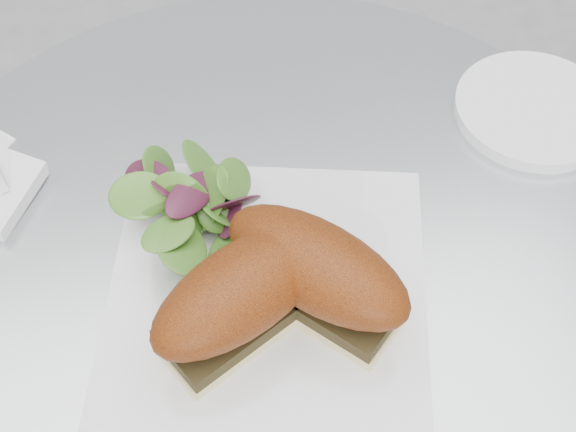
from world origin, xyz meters
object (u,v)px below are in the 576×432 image
object	(u,v)px
plate	(267,293)
saucer	(534,109)
sandwich_left	(243,296)
sandwich_right	(317,272)

from	to	relation	value
plate	saucer	size ratio (longest dim) A/B	1.65
plate	sandwich_left	size ratio (longest dim) A/B	1.49
sandwich_right	plate	bearing A→B (deg)	-162.65
plate	sandwich_right	size ratio (longest dim) A/B	1.57
sandwich_right	saucer	distance (m)	0.31
plate	sandwich_right	distance (m)	0.06
plate	saucer	xyz separation A→B (m)	(0.29, 0.16, -0.00)
sandwich_left	sandwich_right	size ratio (longest dim) A/B	1.06
sandwich_left	sandwich_right	distance (m)	0.06
sandwich_left	saucer	xyz separation A→B (m)	(0.31, 0.19, -0.05)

